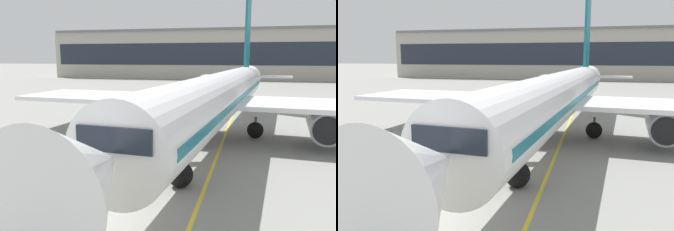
% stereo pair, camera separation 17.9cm
% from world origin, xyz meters
% --- Properties ---
extents(ground_plane, '(600.00, 600.00, 0.00)m').
position_xyz_m(ground_plane, '(0.00, 0.00, 0.00)').
color(ground_plane, gray).
extents(parked_airplane, '(36.77, 46.49, 15.43)m').
position_xyz_m(parked_airplane, '(3.96, 16.24, 3.62)').
color(parked_airplane, white).
rests_on(parked_airplane, ground).
extents(belt_loader, '(5.00, 3.89, 3.31)m').
position_xyz_m(belt_loader, '(-0.31, 8.23, 0.91)').
color(belt_loader, gold).
rests_on(belt_loader, ground).
extents(baggage_cart_lead, '(2.61, 2.51, 1.91)m').
position_xyz_m(baggage_cart_lead, '(-2.59, 5.66, 1.00)').
color(baggage_cart_lead, '#515156').
rests_on(baggage_cart_lead, ground).
extents(baggage_cart_second, '(2.61, 2.51, 1.91)m').
position_xyz_m(baggage_cart_second, '(-5.09, 3.90, 1.00)').
color(baggage_cart_second, '#515156').
rests_on(baggage_cart_second, ground).
extents(ground_crew_by_loader, '(0.39, 0.51, 1.74)m').
position_xyz_m(ground_crew_by_loader, '(0.84, 6.24, 1.00)').
color(ground_crew_by_loader, '#333847').
rests_on(ground_crew_by_loader, ground).
extents(ground_crew_by_carts, '(0.43, 0.45, 1.74)m').
position_xyz_m(ground_crew_by_carts, '(-3.17, 7.60, 1.00)').
color(ground_crew_by_carts, '#514C42').
rests_on(ground_crew_by_carts, ground).
extents(safety_cone_engine_keepout, '(0.69, 0.69, 0.78)m').
position_xyz_m(safety_cone_engine_keepout, '(-1.87, 15.78, 0.38)').
color(safety_cone_engine_keepout, black).
rests_on(safety_cone_engine_keepout, ground).
extents(safety_cone_wingtip, '(0.63, 0.63, 0.71)m').
position_xyz_m(safety_cone_wingtip, '(-4.07, 13.57, 0.34)').
color(safety_cone_wingtip, black).
rests_on(safety_cone_wingtip, ground).
extents(safety_cone_nose_mark, '(0.56, 0.56, 0.64)m').
position_xyz_m(safety_cone_nose_mark, '(-4.03, 11.00, 0.31)').
color(safety_cone_nose_mark, black).
rests_on(safety_cone_nose_mark, ground).
extents(apron_guidance_line_lead_in, '(0.20, 110.00, 0.01)m').
position_xyz_m(apron_guidance_line_lead_in, '(4.28, 15.37, 0.00)').
color(apron_guidance_line_lead_in, yellow).
rests_on(apron_guidance_line_lead_in, ground).
extents(terminal_building, '(113.29, 21.22, 15.35)m').
position_xyz_m(terminal_building, '(-1.39, 102.11, 7.62)').
color(terminal_building, '#A8A399').
rests_on(terminal_building, ground).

